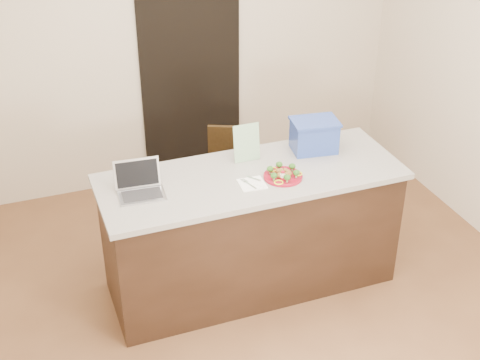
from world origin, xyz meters
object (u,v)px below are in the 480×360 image
object	(u,v)px
chair	(236,174)
blue_box	(314,135)
island	(251,230)
napkin	(252,184)
yogurt_bottle	(283,177)
laptop	(140,185)
plate	(283,176)

from	to	relation	value
chair	blue_box	bearing A→B (deg)	-31.59
island	blue_box	distance (m)	0.81
napkin	yogurt_bottle	world-z (taller)	yogurt_bottle
laptop	yogurt_bottle	bearing A→B (deg)	-7.42
plate	chair	size ratio (longest dim) A/B	0.30
yogurt_bottle	laptop	world-z (taller)	laptop
plate	laptop	world-z (taller)	laptop
yogurt_bottle	laptop	size ratio (longest dim) A/B	0.24
island	laptop	xyz separation A→B (m)	(-0.75, 0.03, 0.51)
napkin	laptop	world-z (taller)	laptop
island	yogurt_bottle	size ratio (longest dim) A/B	27.71
laptop	chair	bearing A→B (deg)	41.89
yogurt_bottle	chair	world-z (taller)	yogurt_bottle
island	laptop	distance (m)	0.91
yogurt_bottle	blue_box	size ratio (longest dim) A/B	0.21
napkin	island	bearing A→B (deg)	70.28
island	blue_box	bearing A→B (deg)	17.26
plate	yogurt_bottle	world-z (taller)	yogurt_bottle
yogurt_bottle	laptop	bearing A→B (deg)	168.03
island	blue_box	world-z (taller)	blue_box
island	plate	world-z (taller)	plate
island	napkin	size ratio (longest dim) A/B	12.37
island	plate	size ratio (longest dim) A/B	7.91
yogurt_bottle	chair	xyz separation A→B (m)	(0.00, 0.89, -0.45)
plate	blue_box	distance (m)	0.47
island	napkin	distance (m)	0.48
plate	chair	distance (m)	0.95
plate	laptop	distance (m)	0.94
island	laptop	world-z (taller)	laptop
chair	plate	bearing A→B (deg)	-64.31
napkin	plate	bearing A→B (deg)	2.38
chair	island	bearing A→B (deg)	-77.98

